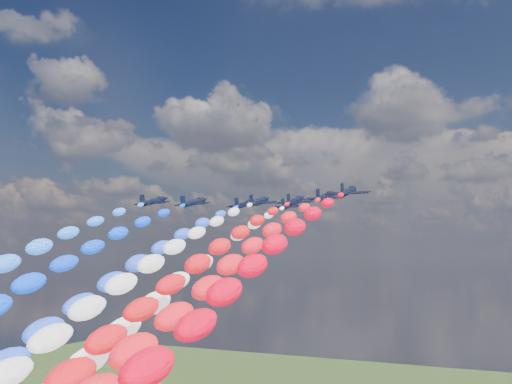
% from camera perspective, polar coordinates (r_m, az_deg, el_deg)
% --- Properties ---
extents(jet_0, '(9.78, 13.21, 5.68)m').
position_cam_1_polar(jet_0, '(157.57, -9.60, -0.88)').
color(jet_0, black).
extents(jet_1, '(10.33, 13.60, 5.68)m').
position_cam_1_polar(jet_1, '(158.98, -5.88, -0.98)').
color(jet_1, black).
extents(trail_1, '(5.45, 111.10, 50.64)m').
position_cam_1_polar(trail_1, '(114.11, -22.09, -10.57)').
color(trail_1, '#083AE7').
extents(jet_2, '(9.91, 13.31, 5.68)m').
position_cam_1_polar(jet_2, '(163.40, -1.04, -1.15)').
color(jet_2, black).
extents(trail_2, '(5.45, 111.10, 50.64)m').
position_cam_1_polar(trail_2, '(114.94, -14.81, -10.78)').
color(trail_2, blue).
extents(jet_3, '(9.68, 13.14, 5.68)m').
position_cam_1_polar(jet_3, '(155.40, 0.28, -0.89)').
color(jet_3, black).
extents(trail_3, '(5.45, 111.10, 50.64)m').
position_cam_1_polar(trail_3, '(106.30, -13.95, -11.20)').
color(trail_3, silver).
extents(jet_4, '(9.48, 13.00, 5.68)m').
position_cam_1_polar(jet_4, '(166.66, 3.17, -1.23)').
color(jet_4, black).
extents(trail_4, '(5.45, 111.10, 50.64)m').
position_cam_1_polar(trail_4, '(115.50, -8.47, -10.89)').
color(trail_4, white).
extents(jet_5, '(9.71, 13.16, 5.68)m').
position_cam_1_polar(jet_5, '(153.58, 3.70, -0.82)').
color(jet_5, black).
extents(trail_5, '(5.45, 111.10, 50.64)m').
position_cam_1_polar(trail_5, '(102.41, -9.17, -11.50)').
color(trail_5, red).
extents(jet_6, '(10.07, 13.42, 5.68)m').
position_cam_1_polar(jet_6, '(143.19, 6.54, -0.41)').
color(jet_6, black).
extents(trail_6, '(5.45, 111.10, 50.64)m').
position_cam_1_polar(trail_6, '(90.66, -6.21, -12.26)').
color(trail_6, red).
extents(jet_7, '(9.87, 13.28, 5.68)m').
position_cam_1_polar(jet_7, '(132.75, 8.65, 0.06)').
color(jet_7, black).
extents(trail_7, '(5.45, 111.10, 50.64)m').
position_cam_1_polar(trail_7, '(79.38, -4.41, -13.16)').
color(trail_7, red).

